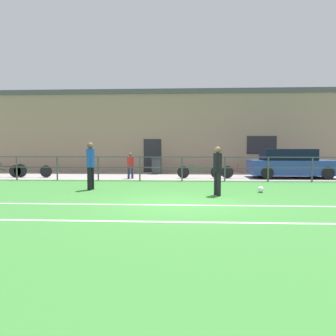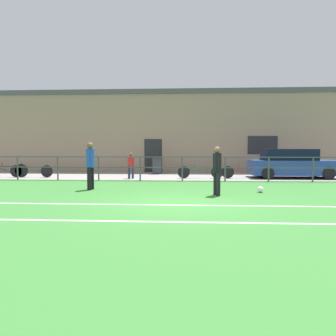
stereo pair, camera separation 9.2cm
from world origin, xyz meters
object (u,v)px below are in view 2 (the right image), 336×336
at_px(player_striker, 90,163).
at_px(bicycle_parked_0, 31,171).
at_px(bicycle_parked_2, 200,172).
at_px(trash_bin_0, 157,166).
at_px(soccer_ball_match, 260,189).
at_px(bicycle_parked_3, 7,170).
at_px(player_goalkeeper, 217,168).
at_px(parked_car_red, 291,164).
at_px(spectator_child, 131,164).
at_px(bicycle_parked_1, 245,172).

xyz_separation_m(player_striker, bicycle_parked_0, (-4.55, 4.56, -0.65)).
relative_size(bicycle_parked_2, trash_bin_0, 2.45).
bearing_deg(soccer_ball_match, bicycle_parked_2, 111.29).
xyz_separation_m(bicycle_parked_0, bicycle_parked_3, (-1.31, 0.00, 0.03)).
bearing_deg(bicycle_parked_2, soccer_ball_match, -68.71).
height_order(player_goalkeeper, bicycle_parked_2, player_goalkeeper).
distance_m(player_goalkeeper, parked_car_red, 7.64).
xyz_separation_m(soccer_ball_match, spectator_child, (-5.38, 4.58, 0.65)).
height_order(parked_car_red, trash_bin_0, parked_car_red).
distance_m(spectator_child, bicycle_parked_3, 6.65).
bearing_deg(parked_car_red, player_striker, -150.39).
xyz_separation_m(bicycle_parked_2, bicycle_parked_3, (-10.11, 0.06, 0.04)).
bearing_deg(player_striker, bicycle_parked_0, 50.60).
bearing_deg(player_goalkeeper, player_striker, -121.01).
relative_size(spectator_child, bicycle_parked_0, 0.57).
bearing_deg(bicycle_parked_1, soccer_ball_match, -93.63).
xyz_separation_m(player_goalkeeper, spectator_child, (-3.79, 5.38, -0.16)).
bearing_deg(bicycle_parked_2, trash_bin_0, 133.20).
bearing_deg(bicycle_parked_1, player_goalkeeper, -108.32).
relative_size(parked_car_red, bicycle_parked_2, 1.86).
bearing_deg(parked_car_red, player_goalkeeper, -124.84).
height_order(player_goalkeeper, trash_bin_0, player_goalkeeper).
xyz_separation_m(player_goalkeeper, soccer_ball_match, (1.59, 0.80, -0.80)).
relative_size(bicycle_parked_0, bicycle_parked_2, 0.99).
bearing_deg(player_striker, bicycle_parked_2, -37.67).
xyz_separation_m(parked_car_red, trash_bin_0, (-7.11, 2.02, -0.23)).
height_order(bicycle_parked_3, trash_bin_0, trash_bin_0).
bearing_deg(player_goalkeeper, spectator_child, -161.24).
xyz_separation_m(soccer_ball_match, bicycle_parked_0, (-10.71, 4.95, 0.24)).
distance_m(player_striker, bicycle_parked_2, 6.23).
distance_m(player_goalkeeper, bicycle_parked_1, 6.08).
distance_m(player_goalkeeper, spectator_child, 6.59).
relative_size(bicycle_parked_0, trash_bin_0, 2.43).
distance_m(bicycle_parked_0, bicycle_parked_2, 8.80).
relative_size(bicycle_parked_0, bicycle_parked_3, 1.02).
relative_size(player_striker, parked_car_red, 0.41).
xyz_separation_m(spectator_child, bicycle_parked_2, (3.48, 0.31, -0.41)).
height_order(bicycle_parked_0, bicycle_parked_2, bicycle_parked_0).
bearing_deg(parked_car_red, soccer_ball_match, -116.91).
height_order(player_goalkeeper, parked_car_red, player_goalkeeper).
distance_m(player_goalkeeper, player_striker, 4.72).
distance_m(player_striker, spectator_child, 4.27).
distance_m(player_goalkeeper, bicycle_parked_3, 11.92).
distance_m(bicycle_parked_0, bicycle_parked_1, 11.02).
relative_size(player_goalkeeper, bicycle_parked_0, 0.70).
xyz_separation_m(player_striker, bicycle_parked_3, (-5.85, 4.56, -0.62)).
bearing_deg(soccer_ball_match, bicycle_parked_3, 157.62).
bearing_deg(spectator_child, player_striker, 87.12).
bearing_deg(player_striker, trash_bin_0, -8.74).
bearing_deg(soccer_ball_match, parked_car_red, 63.09).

